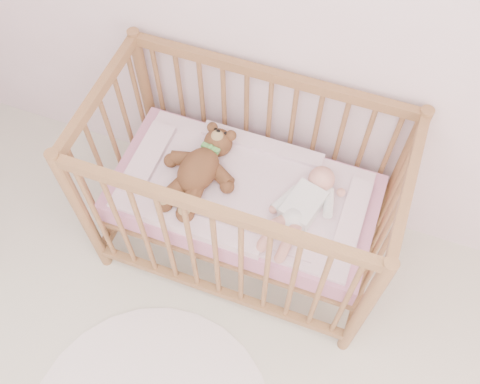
% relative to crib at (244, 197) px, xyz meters
% --- Properties ---
extents(wall_back, '(4.00, 0.02, 2.70)m').
position_rel_crib_xyz_m(wall_back, '(0.20, 0.40, 0.85)').
color(wall_back, white).
rests_on(wall_back, floor).
extents(crib, '(1.36, 0.76, 1.00)m').
position_rel_crib_xyz_m(crib, '(0.00, 0.00, 0.00)').
color(crib, '#9B6F41').
rests_on(crib, floor).
extents(mattress, '(1.22, 0.62, 0.13)m').
position_rel_crib_xyz_m(mattress, '(0.00, 0.00, -0.01)').
color(mattress, pink).
rests_on(mattress, crib).
extents(blanket, '(1.10, 0.58, 0.06)m').
position_rel_crib_xyz_m(blanket, '(-0.00, 0.00, 0.06)').
color(blanket, '#E9A1B9').
rests_on(blanket, mattress).
extents(baby, '(0.38, 0.58, 0.13)m').
position_rel_crib_xyz_m(baby, '(0.28, -0.02, 0.14)').
color(baby, white).
rests_on(baby, blanket).
extents(teddy_bear, '(0.45, 0.58, 0.15)m').
position_rel_crib_xyz_m(teddy_bear, '(-0.21, -0.02, 0.15)').
color(teddy_bear, brown).
rests_on(teddy_bear, blanket).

